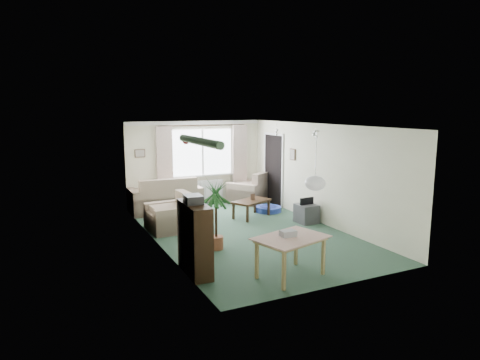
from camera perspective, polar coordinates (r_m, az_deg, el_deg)
name	(u,v)px	position (r m, az deg, el deg)	size (l,w,h in m)	color
ground	(246,232)	(9.71, 0.77, -6.98)	(6.50, 6.50, 0.00)	#2D4B3A
window	(202,152)	(12.41, -5.05, 3.72)	(1.80, 0.03, 1.30)	white
curtain_rod	(203,125)	(12.28, -4.97, 7.26)	(2.60, 0.03, 0.03)	black
curtain_left	(165,163)	(11.99, -10.01, 2.29)	(0.45, 0.08, 2.00)	beige
curtain_right	(240,158)	(12.79, -0.04, 2.90)	(0.45, 0.08, 2.00)	beige
radiator	(203,190)	(12.53, -4.91, -1.30)	(1.20, 0.10, 0.55)	white
doorway	(274,170)	(12.31, 4.50, 1.33)	(0.03, 0.95, 2.00)	black
pendant_lamp	(315,183)	(7.54, 9.98, -0.42)	(0.36, 0.36, 0.36)	white
tinsel_garland	(200,141)	(6.44, -5.40, 5.15)	(1.60, 1.60, 0.12)	#196626
bauble_cluster_a	(277,130)	(10.73, 4.91, 6.64)	(0.20, 0.20, 0.20)	silver
bauble_cluster_b	(315,132)	(9.88, 9.98, 6.28)	(0.20, 0.20, 0.20)	silver
wall_picture_back	(140,153)	(11.89, -13.20, 3.48)	(0.28, 0.03, 0.22)	brown
wall_picture_right	(293,154)	(11.39, 7.04, 3.40)	(0.03, 0.24, 0.30)	brown
sofa	(165,194)	(11.72, -9.97, -1.84)	(1.88, 1.00, 0.94)	#BBA98E
armchair_corner	(248,187)	(12.60, 1.13, -0.98)	(1.01, 0.95, 0.90)	beige
armchair_left	(169,212)	(9.89, -9.44, -4.17)	(0.97, 0.92, 0.87)	beige
coffee_table	(251,209)	(10.94, 1.53, -3.85)	(0.99, 0.55, 0.44)	black
photo_frame	(253,197)	(10.92, 1.69, -2.25)	(0.12, 0.02, 0.16)	#4F3628
bookshelf	(195,239)	(7.28, -6.06, -7.78)	(0.33, 0.99, 1.21)	black
hifi_box	(193,199)	(7.12, -6.25, -2.57)	(0.28, 0.35, 0.14)	#38383D
houseplant	(216,215)	(8.42, -3.21, -4.65)	(0.60, 0.60, 1.40)	#1B4F23
dining_table	(290,257)	(7.23, 6.74, -10.21)	(1.06, 0.71, 0.66)	tan
gift_box	(288,234)	(7.14, 6.42, -7.16)	(0.25, 0.18, 0.12)	#B0AFBA
tv_cube	(306,214)	(10.56, 8.85, -4.44)	(0.45, 0.50, 0.45)	#323237
pet_bed	(268,209)	(11.58, 3.81, -3.89)	(0.69, 0.69, 0.14)	navy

